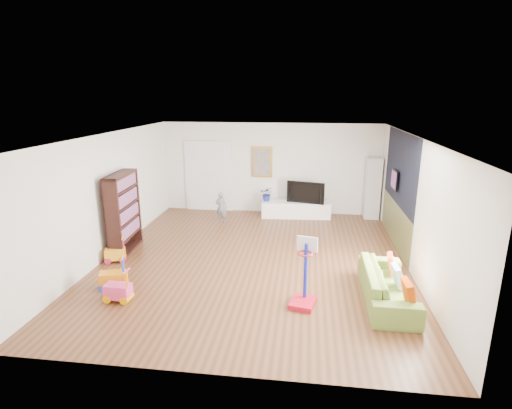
# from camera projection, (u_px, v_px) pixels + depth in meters

# --- Properties ---
(floor) EXTENTS (6.50, 7.50, 0.00)m
(floor) POSITION_uv_depth(u_px,v_px,m) (254.00, 260.00, 8.76)
(floor) COLOR brown
(floor) RESTS_ON ground
(ceiling) EXTENTS (6.50, 7.50, 0.00)m
(ceiling) POSITION_uv_depth(u_px,v_px,m) (253.00, 136.00, 8.04)
(ceiling) COLOR white
(ceiling) RESTS_ON ground
(wall_back) EXTENTS (6.50, 0.00, 2.70)m
(wall_back) POSITION_uv_depth(u_px,v_px,m) (270.00, 168.00, 11.98)
(wall_back) COLOR silver
(wall_back) RESTS_ON ground
(wall_front) EXTENTS (6.50, 0.00, 2.70)m
(wall_front) POSITION_uv_depth(u_px,v_px,m) (212.00, 280.00, 4.82)
(wall_front) COLOR silver
(wall_front) RESTS_ON ground
(wall_left) EXTENTS (0.00, 7.50, 2.70)m
(wall_left) POSITION_uv_depth(u_px,v_px,m) (108.00, 196.00, 8.80)
(wall_left) COLOR white
(wall_left) RESTS_ON ground
(wall_right) EXTENTS (0.00, 7.50, 2.70)m
(wall_right) POSITION_uv_depth(u_px,v_px,m) (414.00, 206.00, 8.00)
(wall_right) COLOR white
(wall_right) RESTS_ON ground
(navy_accent) EXTENTS (0.01, 3.20, 1.70)m
(navy_accent) POSITION_uv_depth(u_px,v_px,m) (400.00, 169.00, 9.20)
(navy_accent) COLOR black
(navy_accent) RESTS_ON wall_right
(olive_wainscot) EXTENTS (0.01, 3.20, 1.00)m
(olive_wainscot) POSITION_uv_depth(u_px,v_px,m) (395.00, 224.00, 9.57)
(olive_wainscot) COLOR brown
(olive_wainscot) RESTS_ON wall_right
(doorway) EXTENTS (1.45, 0.06, 2.10)m
(doorway) POSITION_uv_depth(u_px,v_px,m) (209.00, 177.00, 12.26)
(doorway) COLOR white
(doorway) RESTS_ON ground
(painting_back) EXTENTS (0.62, 0.06, 0.92)m
(painting_back) POSITION_uv_depth(u_px,v_px,m) (262.00, 162.00, 11.92)
(painting_back) COLOR gold
(painting_back) RESTS_ON wall_back
(artwork_right) EXTENTS (0.04, 0.56, 0.46)m
(artwork_right) POSITION_uv_depth(u_px,v_px,m) (394.00, 179.00, 9.48)
(artwork_right) COLOR #7F3F8C
(artwork_right) RESTS_ON wall_right
(media_console) EXTENTS (2.02, 0.63, 0.47)m
(media_console) POSITION_uv_depth(u_px,v_px,m) (296.00, 209.00, 11.73)
(media_console) COLOR white
(media_console) RESTS_ON ground
(tall_cabinet) EXTENTS (0.42, 0.42, 1.78)m
(tall_cabinet) POSITION_uv_depth(u_px,v_px,m) (373.00, 188.00, 11.49)
(tall_cabinet) COLOR silver
(tall_cabinet) RESTS_ON ground
(bookshelf) EXTENTS (0.40, 1.27, 1.83)m
(bookshelf) POSITION_uv_depth(u_px,v_px,m) (123.00, 213.00, 9.00)
(bookshelf) COLOR black
(bookshelf) RESTS_ON ground
(sofa) EXTENTS (0.80, 2.02, 0.59)m
(sofa) POSITION_uv_depth(u_px,v_px,m) (387.00, 285.00, 6.98)
(sofa) COLOR olive
(sofa) RESTS_ON ground
(basketball_hoop) EXTENTS (0.51, 0.58, 1.20)m
(basketball_hoop) POSITION_uv_depth(u_px,v_px,m) (304.00, 273.00, 6.72)
(basketball_hoop) COLOR #B30E21
(basketball_hoop) RESTS_ON ground
(ride_on_yellow) EXTENTS (0.49, 0.39, 0.56)m
(ride_on_yellow) POSITION_uv_depth(u_px,v_px,m) (115.00, 250.00, 8.59)
(ride_on_yellow) COLOR #FBA31F
(ride_on_yellow) RESTS_ON ground
(ride_on_orange) EXTENTS (0.53, 0.42, 0.62)m
(ride_on_orange) POSITION_uv_depth(u_px,v_px,m) (112.00, 273.00, 7.38)
(ride_on_orange) COLOR orange
(ride_on_orange) RESTS_ON ground
(ride_on_pink) EXTENTS (0.45, 0.29, 0.59)m
(ride_on_pink) POSITION_uv_depth(u_px,v_px,m) (117.00, 286.00, 6.95)
(ride_on_pink) COLOR #FA3E80
(ride_on_pink) RESTS_ON ground
(child) EXTENTS (0.32, 0.21, 0.88)m
(child) POSITION_uv_depth(u_px,v_px,m) (221.00, 207.00, 11.20)
(child) COLOR slate
(child) RESTS_ON ground
(tv) EXTENTS (1.10, 0.39, 0.63)m
(tv) POSITION_uv_depth(u_px,v_px,m) (306.00, 192.00, 11.54)
(tv) COLOR black
(tv) RESTS_ON media_console
(vase_plant) EXTENTS (0.42, 0.38, 0.43)m
(vase_plant) POSITION_uv_depth(u_px,v_px,m) (267.00, 194.00, 11.73)
(vase_plant) COLOR navy
(vase_plant) RESTS_ON media_console
(pillow_left) EXTENTS (0.13, 0.41, 0.40)m
(pillow_left) POSITION_uv_depth(u_px,v_px,m) (409.00, 293.00, 6.34)
(pillow_left) COLOR #A83200
(pillow_left) RESTS_ON sofa
(pillow_center) EXTENTS (0.11, 0.37, 0.37)m
(pillow_center) POSITION_uv_depth(u_px,v_px,m) (397.00, 276.00, 6.93)
(pillow_center) COLOR white
(pillow_center) RESTS_ON sofa
(pillow_right) EXTENTS (0.15, 0.36, 0.35)m
(pillow_right) POSITION_uv_depth(u_px,v_px,m) (391.00, 264.00, 7.44)
(pillow_right) COLOR #B1361E
(pillow_right) RESTS_ON sofa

